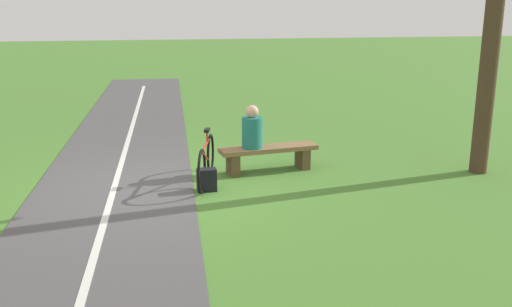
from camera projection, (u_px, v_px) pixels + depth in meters
ground_plane at (159, 187)px, 9.26m from camera, size 80.00×80.00×0.00m
bench at (269, 154)px, 10.10m from camera, size 1.81×0.67×0.46m
person_seated at (252, 130)px, 9.89m from camera, size 0.41×0.41×0.76m
bicycle at (206, 161)px, 9.42m from camera, size 0.46×1.74×0.90m
backpack at (207, 180)px, 9.06m from camera, size 0.32×0.24×0.37m
tree_far_left at (491, 26)px, 9.49m from camera, size 1.40×1.57×5.64m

